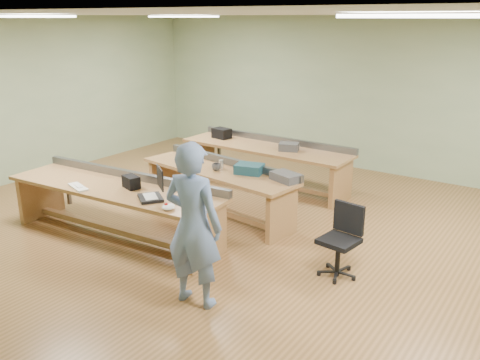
# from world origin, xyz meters

# --- Properties ---
(floor) EXTENTS (10.00, 10.00, 0.00)m
(floor) POSITION_xyz_m (0.00, 0.00, 0.00)
(floor) COLOR brown
(floor) RESTS_ON ground
(ceiling) EXTENTS (10.00, 10.00, 0.00)m
(ceiling) POSITION_xyz_m (0.00, 0.00, 3.00)
(ceiling) COLOR silver
(ceiling) RESTS_ON wall_back
(wall_back) EXTENTS (10.00, 0.04, 3.00)m
(wall_back) POSITION_xyz_m (0.00, 4.00, 1.50)
(wall_back) COLOR #91A47C
(wall_back) RESTS_ON floor
(wall_left) EXTENTS (0.04, 8.00, 3.00)m
(wall_left) POSITION_xyz_m (-5.00, 0.00, 1.50)
(wall_left) COLOR #91A47C
(wall_left) RESTS_ON floor
(fluor_panels) EXTENTS (6.20, 3.50, 0.03)m
(fluor_panels) POSITION_xyz_m (0.00, 0.00, 2.97)
(fluor_panels) COLOR white
(fluor_panels) RESTS_ON ceiling
(workbench_front) EXTENTS (3.35, 1.12, 0.86)m
(workbench_front) POSITION_xyz_m (-1.52, -1.16, 0.57)
(workbench_front) COLOR #A27C44
(workbench_front) RESTS_ON floor
(workbench_mid) EXTENTS (2.77, 1.07, 0.86)m
(workbench_mid) POSITION_xyz_m (-0.83, 0.30, 0.55)
(workbench_mid) COLOR #A27C44
(workbench_mid) RESTS_ON floor
(workbench_back) EXTENTS (3.20, 0.89, 0.86)m
(workbench_back) POSITION_xyz_m (-1.01, 1.94, 0.56)
(workbench_back) COLOR #A27C44
(workbench_back) RESTS_ON floor
(person) EXTENTS (0.71, 0.51, 1.80)m
(person) POSITION_xyz_m (0.49, -1.89, 0.90)
(person) COLOR slate
(person) RESTS_ON floor
(laptop_base) EXTENTS (0.44, 0.43, 0.04)m
(laptop_base) POSITION_xyz_m (-0.74, -1.28, 0.77)
(laptop_base) COLOR black
(laptop_base) RESTS_ON workbench_front
(laptop_screen) EXTENTS (0.29, 0.21, 0.27)m
(laptop_screen) POSITION_xyz_m (-0.66, -1.17, 1.02)
(laptop_screen) COLOR black
(laptop_screen) RESTS_ON laptop_base
(keyboard) EXTENTS (0.44, 0.26, 0.02)m
(keyboard) POSITION_xyz_m (-1.87, -1.51, 0.76)
(keyboard) COLOR beige
(keyboard) RESTS_ON workbench_front
(trackball_mouse) EXTENTS (0.18, 0.20, 0.07)m
(trackball_mouse) POSITION_xyz_m (-0.30, -1.42, 0.79)
(trackball_mouse) COLOR white
(trackball_mouse) RESTS_ON workbench_front
(camera_bag) EXTENTS (0.29, 0.23, 0.17)m
(camera_bag) POSITION_xyz_m (-1.27, -1.10, 0.83)
(camera_bag) COLOR black
(camera_bag) RESTS_ON workbench_front
(task_chair) EXTENTS (0.53, 0.53, 0.87)m
(task_chair) POSITION_xyz_m (1.51, -0.42, 0.32)
(task_chair) COLOR black
(task_chair) RESTS_ON floor
(parts_bin_teal) EXTENTS (0.46, 0.39, 0.14)m
(parts_bin_teal) POSITION_xyz_m (-0.33, 0.38, 0.82)
(parts_bin_teal) COLOR #163A47
(parts_bin_teal) RESTS_ON workbench_mid
(parts_bin_grey) EXTENTS (0.49, 0.39, 0.12)m
(parts_bin_grey) POSITION_xyz_m (0.29, 0.37, 0.81)
(parts_bin_grey) COLOR #3C3C3E
(parts_bin_grey) RESTS_ON workbench_mid
(mug) EXTENTS (0.14, 0.14, 0.11)m
(mug) POSITION_xyz_m (-0.83, 0.22, 0.80)
(mug) COLOR #3C3C3E
(mug) RESTS_ON workbench_mid
(drinks_can) EXTENTS (0.07, 0.07, 0.13)m
(drinks_can) POSITION_xyz_m (-0.84, 0.36, 0.81)
(drinks_can) COLOR silver
(drinks_can) RESTS_ON workbench_mid
(storage_box_back) EXTENTS (0.36, 0.28, 0.19)m
(storage_box_back) POSITION_xyz_m (-2.05, 1.99, 0.84)
(storage_box_back) COLOR black
(storage_box_back) RESTS_ON workbench_back
(tray_back) EXTENTS (0.40, 0.34, 0.13)m
(tray_back) POSITION_xyz_m (-0.52, 1.89, 0.82)
(tray_back) COLOR #3C3C3E
(tray_back) RESTS_ON workbench_back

